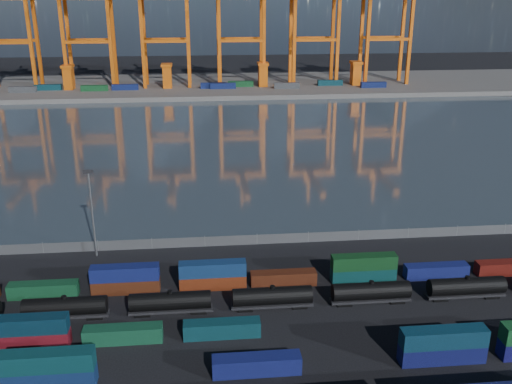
{
  "coord_description": "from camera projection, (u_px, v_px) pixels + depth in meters",
  "views": [
    {
      "loc": [
        -9.98,
        -71.42,
        46.82
      ],
      "look_at": [
        0.0,
        30.0,
        10.0
      ],
      "focal_mm": 40.0,
      "sensor_mm": 36.0,
      "label": 1
    }
  ],
  "objects": [
    {
      "name": "container_row_mid",
      "position": [
        76.0,
        335.0,
        78.69
      ],
      "size": [
        140.71,
        2.22,
        4.73
      ],
      "color": "#484A4E",
      "rests_on": "ground"
    },
    {
      "name": "harbor_water",
      "position": [
        233.0,
        142.0,
        181.95
      ],
      "size": [
        700.0,
        700.0,
        0.0
      ],
      "primitive_type": "plane",
      "color": "#34414B",
      "rests_on": "ground"
    },
    {
      "name": "yard_light_mast",
      "position": [
        92.0,
        209.0,
        102.09
      ],
      "size": [
        1.6,
        0.4,
        16.6
      ],
      "color": "slate",
      "rests_on": "ground"
    },
    {
      "name": "quay_containers",
      "position": [
        198.0,
        86.0,
        264.49
      ],
      "size": [
        172.58,
        10.99,
        2.6
      ],
      "color": "navy",
      "rests_on": "far_quay"
    },
    {
      "name": "waterfront_fence",
      "position": [
        257.0,
        239.0,
        109.54
      ],
      "size": [
        160.12,
        0.12,
        2.2
      ],
      "color": "#595B5E",
      "rests_on": "ground"
    },
    {
      "name": "far_quay",
      "position": [
        220.0,
        85.0,
        279.89
      ],
      "size": [
        700.0,
        70.0,
        2.0
      ],
      "primitive_type": "cube",
      "color": "#514F4C",
      "rests_on": "ground"
    },
    {
      "name": "ground",
      "position": [
        276.0,
        325.0,
        83.67
      ],
      "size": [
        700.0,
        700.0,
        0.0
      ],
      "primitive_type": "plane",
      "color": "black",
      "rests_on": "ground"
    },
    {
      "name": "container_row_north",
      "position": [
        213.0,
        279.0,
        93.38
      ],
      "size": [
        140.89,
        2.22,
        4.73
      ],
      "color": "navy",
      "rests_on": "ground"
    },
    {
      "name": "tanker_string",
      "position": [
        222.0,
        300.0,
        86.67
      ],
      "size": [
        121.16,
        2.72,
        3.89
      ],
      "color": "black",
      "rests_on": "ground"
    },
    {
      "name": "straddle_carriers",
      "position": [
        215.0,
        74.0,
        267.98
      ],
      "size": [
        140.0,
        7.0,
        11.1
      ],
      "color": "orange",
      "rests_on": "far_quay"
    },
    {
      "name": "gantry_cranes",
      "position": [
        203.0,
        8.0,
        260.62
      ],
      "size": [
        198.49,
        45.09,
        61.06
      ],
      "color": "orange",
      "rests_on": "ground"
    },
    {
      "name": "container_row_south",
      "position": [
        212.0,
        362.0,
        72.09
      ],
      "size": [
        139.24,
        2.32,
        4.94
      ],
      "color": "#464A4C",
      "rests_on": "ground"
    }
  ]
}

